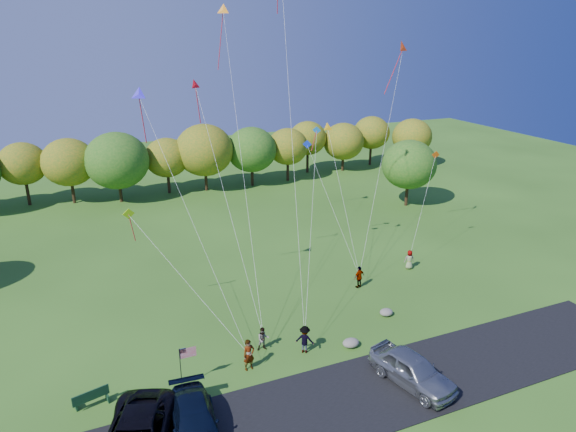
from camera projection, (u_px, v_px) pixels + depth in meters
name	position (u px, v px, depth m)	size (l,w,h in m)	color
ground	(287.00, 366.00, 30.25)	(140.00, 140.00, 0.00)	#2E5718
asphalt_lane	(317.00, 409.00, 26.78)	(44.00, 6.00, 0.06)	black
treeline	(145.00, 160.00, 58.99)	(75.96, 27.79, 8.02)	#382814
minivan_navy	(195.00, 423.00, 24.70)	(2.19, 5.38, 1.56)	black
minivan_silver	(412.00, 370.00, 28.37)	(2.11, 5.25, 1.79)	gray
flyer_a	(249.00, 355.00, 29.63)	(0.71, 0.47, 1.95)	#4C4C59
flyer_b	(263.00, 339.00, 31.54)	(0.75, 0.58, 1.54)	#4C4C59
flyer_c	(305.00, 339.00, 31.27)	(1.15, 0.66, 1.78)	#4C4C59
flyer_d	(359.00, 277.00, 39.21)	(1.04, 0.43, 1.78)	#4C4C59
flyer_e	(409.00, 260.00, 42.37)	(0.79, 0.52, 1.63)	#4C4C59
park_bench	(91.00, 398.00, 26.78)	(1.87, 0.76, 1.05)	#11311D
trash_barrel	(135.00, 404.00, 26.44)	(0.65, 0.65, 0.98)	blue
flag_assembly	(185.00, 358.00, 27.81)	(0.94, 0.61, 2.55)	black
boulder_near	(351.00, 343.00, 32.00)	(1.08, 0.85, 0.54)	gray
boulder_far	(386.00, 312.00, 35.54)	(0.94, 0.78, 0.49)	gray
kites_aloft	(276.00, 44.00, 36.17)	(25.33, 10.06, 18.38)	#F8461B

